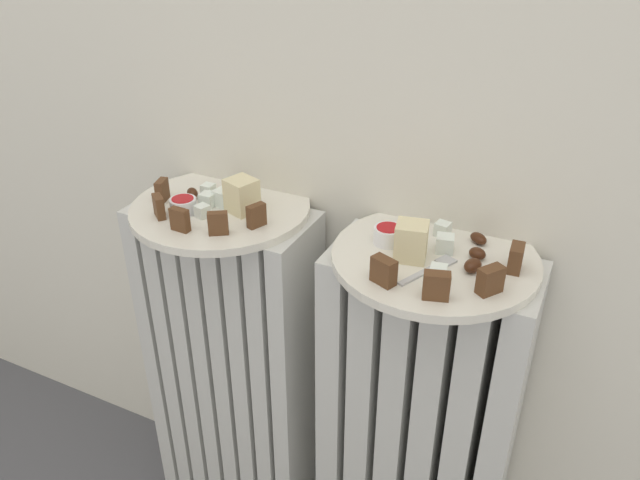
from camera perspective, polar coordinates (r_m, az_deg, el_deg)
name	(u,v)px	position (r m, az deg, el deg)	size (l,w,h in m)	color
radiator_left	(236,376)	(1.15, -7.77, -12.28)	(0.30, 0.14, 0.65)	silver
radiator_right	(415,439)	(1.05, 8.75, -17.63)	(0.30, 0.14, 0.65)	silver
plate_left	(221,208)	(0.96, -9.12, 2.89)	(0.27, 0.27, 0.01)	silver
plate_right	(435,258)	(0.83, 10.50, -1.66)	(0.27, 0.27, 0.01)	silver
dark_cake_slice_left_0	(162,190)	(0.98, -14.32, 4.44)	(0.03, 0.01, 0.03)	#56351E
dark_cake_slice_left_1	(159,207)	(0.93, -14.60, 2.99)	(0.03, 0.01, 0.03)	#56351E
dark_cake_slice_left_2	(180,220)	(0.89, -12.77, 1.84)	(0.03, 0.01, 0.03)	#56351E
dark_cake_slice_left_3	(218,223)	(0.87, -9.36, 1.53)	(0.03, 0.01, 0.03)	#56351E
dark_cake_slice_left_4	(256,216)	(0.88, -5.88, 2.25)	(0.03, 0.01, 0.03)	#56351E
marble_cake_slice_left_0	(242,196)	(0.92, -7.21, 4.08)	(0.04, 0.04, 0.05)	beige
turkish_delight_left_0	(223,198)	(0.95, -8.91, 3.87)	(0.02, 0.02, 0.02)	white
turkish_delight_left_1	(208,200)	(0.95, -10.28, 3.68)	(0.02, 0.02, 0.02)	white
turkish_delight_left_2	(208,190)	(0.99, -10.24, 4.57)	(0.02, 0.02, 0.02)	white
turkish_delight_left_3	(202,211)	(0.92, -10.77, 2.63)	(0.02, 0.02, 0.02)	white
medjool_date_left_0	(236,185)	(1.00, -7.72, 5.08)	(0.02, 0.02, 0.02)	#3D1E0F
medjool_date_left_1	(192,193)	(0.99, -11.66, 4.26)	(0.02, 0.02, 0.02)	#3D1E0F
jam_bowl_left	(183,205)	(0.94, -12.47, 3.21)	(0.04, 0.04, 0.02)	white
dark_cake_slice_right_0	(384,271)	(0.75, 5.87, -2.85)	(0.03, 0.02, 0.03)	#56351E
dark_cake_slice_right_1	(436,286)	(0.74, 10.65, -4.15)	(0.03, 0.02, 0.03)	#56351E
dark_cake_slice_right_2	(490,280)	(0.76, 15.40, -3.58)	(0.03, 0.02, 0.03)	#56351E
dark_cake_slice_right_3	(516,258)	(0.81, 17.57, -1.59)	(0.03, 0.02, 0.03)	#56351E
marble_cake_slice_right_0	(411,241)	(0.81, 8.39, -0.11)	(0.04, 0.04, 0.05)	beige
turkish_delight_right_0	(445,244)	(0.84, 11.41, -0.33)	(0.02, 0.02, 0.02)	white
turkish_delight_right_1	(443,229)	(0.87, 11.21, 0.99)	(0.02, 0.02, 0.02)	white
turkish_delight_right_2	(438,273)	(0.77, 10.82, -3.04)	(0.02, 0.02, 0.02)	white
medjool_date_right_0	(473,266)	(0.80, 13.87, -2.29)	(0.03, 0.02, 0.02)	#3D1E0F
medjool_date_right_1	(477,254)	(0.83, 14.27, -1.21)	(0.02, 0.02, 0.02)	#3D1E0F
medjool_date_right_2	(478,238)	(0.87, 14.37, 0.14)	(0.03, 0.02, 0.01)	#3D1E0F
medjool_date_right_3	(408,236)	(0.85, 8.09, 0.35)	(0.02, 0.02, 0.01)	#3D1E0F
jam_bowl_right	(388,234)	(0.84, 6.28, 0.53)	(0.04, 0.04, 0.02)	white
fork	(431,269)	(0.80, 10.17, -2.61)	(0.05, 0.09, 0.00)	#B7B7BC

